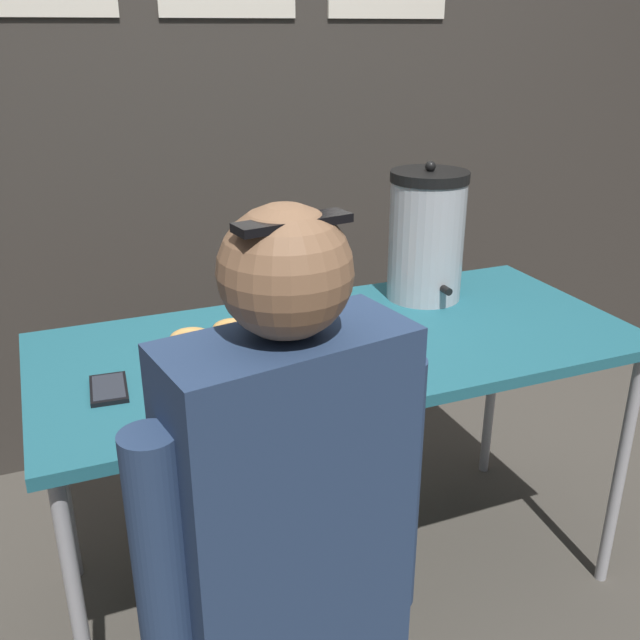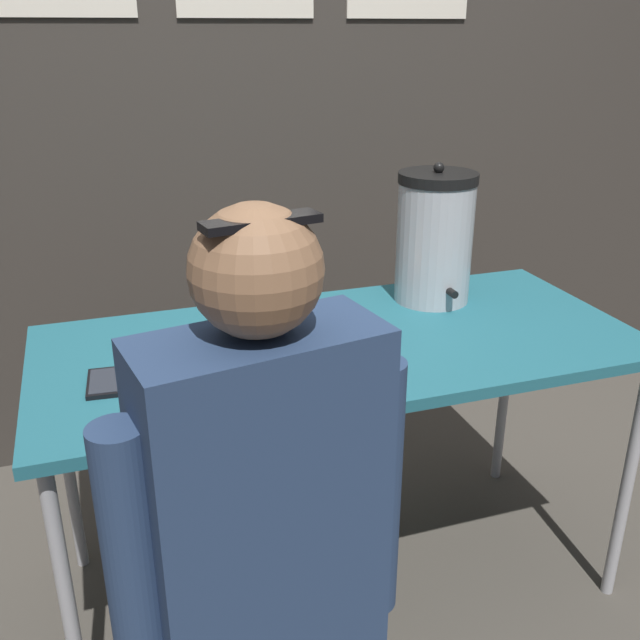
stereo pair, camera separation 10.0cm
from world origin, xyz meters
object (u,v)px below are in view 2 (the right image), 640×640
at_px(donut_box, 260,337).
at_px(cell_phone, 106,382).
at_px(coffee_urn, 435,238).
at_px(person_seated, 267,579).

height_order(donut_box, cell_phone, donut_box).
distance_m(donut_box, coffee_urn, 0.58).
xyz_separation_m(donut_box, coffee_urn, (0.53, 0.15, 0.16)).
relative_size(cell_phone, person_seated, 0.11).
bearing_deg(person_seated, coffee_urn, -141.41).
bearing_deg(coffee_urn, donut_box, -164.20).
height_order(coffee_urn, cell_phone, coffee_urn).
relative_size(donut_box, coffee_urn, 1.28).
bearing_deg(cell_phone, person_seated, -62.81).
xyz_separation_m(coffee_urn, person_seated, (-0.68, -0.77, -0.33)).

